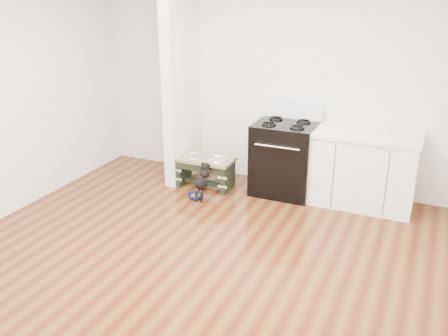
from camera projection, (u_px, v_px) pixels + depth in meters
ground at (189, 270)px, 4.74m from camera, size 5.00×5.00×0.00m
room_shell at (185, 104)px, 4.16m from camera, size 5.00×5.00×5.00m
partition_wall at (182, 81)px, 6.50m from camera, size 0.15×0.80×2.70m
oven_range at (285, 157)px, 6.32m from camera, size 0.76×0.69×1.14m
cabinet_run at (364, 170)px, 5.98m from camera, size 1.24×0.64×0.91m
dog_feeder at (205, 167)px, 6.54m from camera, size 0.74×0.40×0.42m
puppy at (203, 180)px, 6.21m from camera, size 0.13×0.38×0.45m
floor_bowl at (196, 196)px, 6.28m from camera, size 0.21×0.21×0.06m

